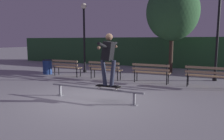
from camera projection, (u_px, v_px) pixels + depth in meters
ground_plane at (95, 99)px, 6.68m from camera, size 90.00×90.00×0.00m
hedge_backdrop at (160, 52)px, 15.12m from camera, size 24.00×1.20×2.05m
grind_rail at (94, 90)px, 6.61m from camera, size 3.18×0.18×0.39m
skateboard at (108, 86)px, 6.39m from camera, size 0.79×0.25×0.09m
skateboarder at (108, 55)px, 6.26m from camera, size 0.62×1.41×1.56m
park_bench_leftmost at (66, 66)px, 10.97m from camera, size 1.61×0.46×0.88m
park_bench_left_center at (105, 68)px, 10.06m from camera, size 1.61×0.46×0.88m
park_bench_right_center at (151, 71)px, 9.15m from camera, size 1.61×0.46×0.88m
park_bench_rightmost at (207, 74)px, 8.25m from camera, size 1.61×0.46×0.88m
tree_behind_benches at (173, 12)px, 11.66m from camera, size 2.85×2.85×4.95m
lamp_post_left at (84, 29)px, 12.09m from camera, size 0.32×0.32×3.90m
lamp_post_right at (218, 26)px, 9.47m from camera, size 0.32×0.32×3.90m
trash_can at (47, 67)px, 11.68m from camera, size 0.52×0.52×0.80m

